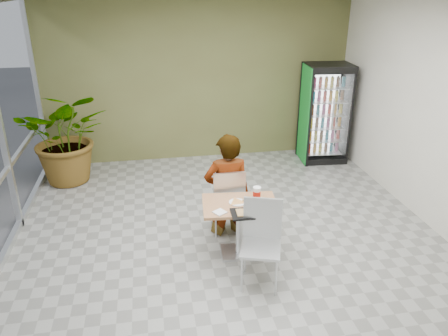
{
  "coord_description": "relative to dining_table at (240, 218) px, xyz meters",
  "views": [
    {
      "loc": [
        -1.0,
        -4.93,
        3.36
      ],
      "look_at": [
        -0.04,
        0.48,
        1.0
      ],
      "focal_mm": 35.0,
      "sensor_mm": 36.0,
      "label": 1
    }
  ],
  "objects": [
    {
      "name": "ground",
      "position": [
        -0.06,
        0.12,
        -0.54
      ],
      "size": [
        7.0,
        7.0,
        0.0
      ],
      "primitive_type": "plane",
      "color": "gray",
      "rests_on": "ground"
    },
    {
      "name": "room_envelope",
      "position": [
        -0.06,
        0.12,
        1.06
      ],
      "size": [
        6.0,
        7.0,
        3.2
      ],
      "primitive_type": null,
      "color": "silver",
      "rests_on": "ground"
    },
    {
      "name": "dining_table",
      "position": [
        0.0,
        0.0,
        0.0
      ],
      "size": [
        1.01,
        0.75,
        0.75
      ],
      "rotation": [
        0.0,
        0.0,
        -0.1
      ],
      "color": "#AA6949",
      "rests_on": "ground"
    },
    {
      "name": "chair_far",
      "position": [
        -0.06,
        0.53,
        0.05
      ],
      "size": [
        0.45,
        0.46,
        1.0
      ],
      "rotation": [
        0.0,
        0.0,
        3.16
      ],
      "color": "silver",
      "rests_on": "ground"
    },
    {
      "name": "chair_near",
      "position": [
        0.14,
        -0.55,
        0.07
      ],
      "size": [
        0.58,
        0.59,
        1.04
      ],
      "rotation": [
        0.0,
        0.0,
        -0.32
      ],
      "color": "silver",
      "rests_on": "ground"
    },
    {
      "name": "seated_woman",
      "position": [
        -0.06,
        0.59,
        0.06
      ],
      "size": [
        0.67,
        0.44,
        1.79
      ],
      "primitive_type": "imported",
      "rotation": [
        0.0,
        0.0,
        3.16
      ],
      "color": "black",
      "rests_on": "ground"
    },
    {
      "name": "pizza_plate",
      "position": [
        -0.03,
        0.03,
        0.23
      ],
      "size": [
        0.28,
        0.22,
        0.03
      ],
      "color": "white",
      "rests_on": "dining_table"
    },
    {
      "name": "soda_cup",
      "position": [
        0.23,
        0.06,
        0.3
      ],
      "size": [
        0.1,
        0.1,
        0.18
      ],
      "color": "white",
      "rests_on": "dining_table"
    },
    {
      "name": "napkin_stack",
      "position": [
        -0.29,
        -0.19,
        0.22
      ],
      "size": [
        0.19,
        0.19,
        0.02
      ],
      "primitive_type": "cube",
      "rotation": [
        0.0,
        0.0,
        0.54
      ],
      "color": "white",
      "rests_on": "dining_table"
    },
    {
      "name": "cafeteria_tray",
      "position": [
        0.03,
        -0.29,
        0.23
      ],
      "size": [
        0.41,
        0.31,
        0.02
      ],
      "primitive_type": "cube",
      "rotation": [
        0.0,
        0.0,
        -0.04
      ],
      "color": "black",
      "rests_on": "dining_table"
    },
    {
      "name": "beverage_fridge",
      "position": [
        2.35,
        3.01,
        0.43
      ],
      "size": [
        0.93,
        0.74,
        1.93
      ],
      "rotation": [
        0.0,
        0.0,
        -0.08
      ],
      "color": "black",
      "rests_on": "ground"
    },
    {
      "name": "potted_plant",
      "position": [
        -2.5,
        2.83,
        0.31
      ],
      "size": [
        1.61,
        1.42,
        1.69
      ],
      "primitive_type": "imported",
      "rotation": [
        0.0,
        0.0,
        -0.07
      ],
      "color": "#356629",
      "rests_on": "ground"
    }
  ]
}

